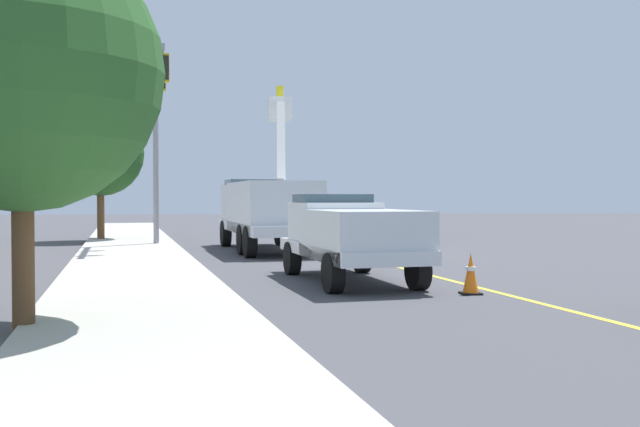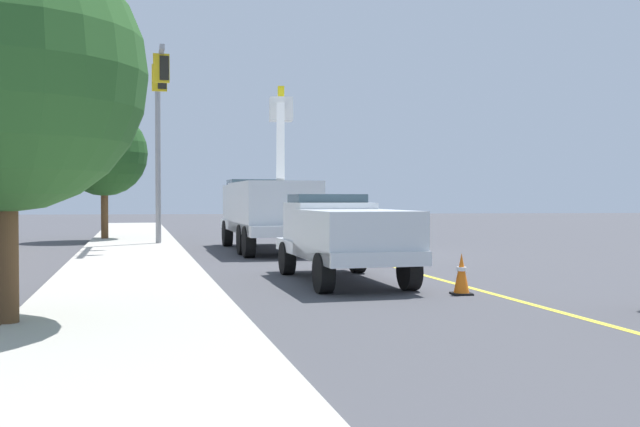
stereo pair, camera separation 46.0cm
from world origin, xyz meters
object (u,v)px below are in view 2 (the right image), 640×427
utility_bucket_truck (267,208)px  traffic_cone_leading (462,274)px  traffic_cone_trailing (298,233)px  traffic_cone_mid_rear (340,242)px  traffic_signal_mast (159,112)px  service_pickup_truck (343,234)px  traffic_cone_mid_front (374,252)px  passing_minivan (350,219)px

utility_bucket_truck → traffic_cone_leading: utility_bucket_truck is taller
traffic_cone_leading → traffic_cone_trailing: bearing=6.5°
traffic_cone_mid_rear → traffic_signal_mast: size_ratio=0.11×
service_pickup_truck → traffic_cone_leading: (-2.45, -2.08, -0.70)m
traffic_cone_mid_rear → traffic_signal_mast: traffic_signal_mast is taller
traffic_cone_mid_front → traffic_cone_mid_rear: (4.52, 0.35, 0.00)m
service_pickup_truck → traffic_cone_mid_rear: service_pickup_truck is taller
service_pickup_truck → traffic_cone_trailing: size_ratio=7.12×
passing_minivan → traffic_cone_mid_front: bearing=174.1°
service_pickup_truck → traffic_cone_mid_rear: (7.98, -1.04, -0.69)m
service_pickup_truck → traffic_cone_mid_rear: bearing=-7.4°
traffic_signal_mast → utility_bucket_truck: bearing=-110.2°
traffic_cone_mid_rear → traffic_signal_mast: bearing=61.2°
traffic_cone_leading → traffic_cone_mid_front: 5.95m
utility_bucket_truck → passing_minivan: 7.89m
traffic_cone_mid_rear → service_pickup_truck: bearing=172.6°
traffic_cone_leading → traffic_cone_mid_front: size_ratio=0.98×
service_pickup_truck → traffic_signal_mast: traffic_signal_mast is taller
passing_minivan → traffic_cone_trailing: (-2.03, 2.62, -0.57)m
utility_bucket_truck → passing_minivan: utility_bucket_truck is taller
traffic_cone_leading → traffic_cone_mid_rear: (10.43, 1.04, 0.01)m
traffic_signal_mast → service_pickup_truck: bearing=-154.7°
utility_bucket_truck → passing_minivan: bearing=-31.8°
traffic_cone_mid_rear → traffic_cone_trailing: traffic_cone_mid_rear is taller
service_pickup_truck → traffic_cone_mid_front: size_ratio=6.73×
traffic_cone_leading → traffic_cone_mid_rear: 10.48m
traffic_cone_leading → traffic_cone_mid_rear: traffic_cone_mid_rear is taller
traffic_cone_mid_front → passing_minivan: bearing=-5.9°
utility_bucket_truck → traffic_cone_leading: 13.03m
traffic_signal_mast → passing_minivan: bearing=-57.7°
traffic_cone_leading → traffic_signal_mast: 16.61m
traffic_cone_mid_rear → traffic_cone_trailing: size_ratio=1.06×
traffic_cone_mid_front → traffic_signal_mast: size_ratio=0.11×
service_pickup_truck → traffic_signal_mast: bearing=25.3°
traffic_cone_mid_rear → traffic_cone_trailing: (6.72, 0.91, -0.03)m
passing_minivan → traffic_cone_trailing: 3.37m
service_pickup_truck → traffic_cone_leading: size_ratio=6.88×
utility_bucket_truck → traffic_signal_mast: size_ratio=1.10×
traffic_cone_mid_front → traffic_signal_mast: 11.64m
utility_bucket_truck → passing_minivan: (6.68, -4.14, -0.63)m
utility_bucket_truck → traffic_cone_mid_rear: size_ratio=9.70×
passing_minivan → traffic_cone_mid_rear: passing_minivan is taller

